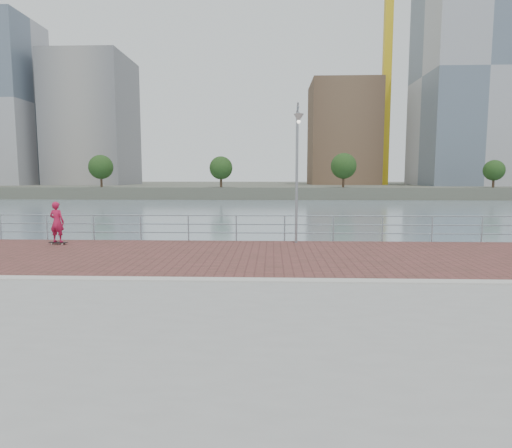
{
  "coord_description": "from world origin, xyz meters",
  "views": [
    {
      "loc": [
        0.48,
        -11.0,
        2.76
      ],
      "look_at": [
        0.0,
        2.0,
        1.3
      ],
      "focal_mm": 30.0,
      "sensor_mm": 36.0,
      "label": 1
    }
  ],
  "objects": [
    {
      "name": "skateboarder",
      "position": [
        -8.16,
        5.77,
        0.93
      ],
      "size": [
        0.65,
        0.47,
        1.64
      ],
      "primitive_type": "imported",
      "rotation": [
        0.0,
        0.0,
        3.01
      ],
      "color": "#B01740",
      "rests_on": "skateboard"
    },
    {
      "name": "shoreline_trees",
      "position": [
        -13.84,
        77.0,
        4.58
      ],
      "size": [
        109.61,
        5.2,
        6.94
      ],
      "color": "#473323",
      "rests_on": "far_shore"
    },
    {
      "name": "water",
      "position": [
        0.0,
        0.0,
        -2.0
      ],
      "size": [
        400.0,
        400.0,
        0.0
      ],
      "primitive_type": "plane",
      "color": "slate",
      "rests_on": "ground"
    },
    {
      "name": "far_shore",
      "position": [
        0.0,
        122.5,
        -0.75
      ],
      "size": [
        320.0,
        95.0,
        2.5
      ],
      "primitive_type": "cube",
      "color": "#4C5142",
      "rests_on": "ground"
    },
    {
      "name": "guardrail",
      "position": [
        0.0,
        7.0,
        0.69
      ],
      "size": [
        39.06,
        0.06,
        1.13
      ],
      "color": "#8C9EA8",
      "rests_on": "brick_lane"
    },
    {
      "name": "tower_crane",
      "position": [
        27.36,
        104.0,
        33.5
      ],
      "size": [
        47.0,
        2.0,
        50.7
      ],
      "color": "gold",
      "rests_on": "far_shore"
    },
    {
      "name": "seawall",
      "position": [
        0.0,
        -5.0,
        -1.0
      ],
      "size": [
        40.0,
        24.0,
        2.0
      ],
      "primitive_type": "cube",
      "color": "gray",
      "rests_on": "ground"
    },
    {
      "name": "brick_lane",
      "position": [
        0.0,
        3.6,
        0.01
      ],
      "size": [
        40.0,
        6.8,
        0.02
      ],
      "primitive_type": "cube",
      "color": "brown",
      "rests_on": "seawall"
    },
    {
      "name": "skateboard",
      "position": [
        -8.16,
        5.77,
        0.09
      ],
      "size": [
        0.76,
        0.29,
        0.09
      ],
      "rotation": [
        0.0,
        0.0,
        -0.13
      ],
      "color": "black",
      "rests_on": "brick_lane"
    },
    {
      "name": "skyline",
      "position": [
        28.97,
        104.43,
        23.61
      ],
      "size": [
        233.0,
        41.0,
        62.42
      ],
      "color": "#ADA38E",
      "rests_on": "far_shore"
    },
    {
      "name": "street_lamp",
      "position": [
        1.49,
        6.11,
        3.83
      ],
      "size": [
        0.39,
        1.14,
        5.39
      ],
      "color": "gray",
      "rests_on": "brick_lane"
    },
    {
      "name": "curb",
      "position": [
        0.0,
        0.0,
        0.03
      ],
      "size": [
        40.0,
        0.4,
        0.06
      ],
      "primitive_type": "cube",
      "color": "#B7B5AD",
      "rests_on": "seawall"
    }
  ]
}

